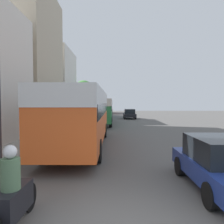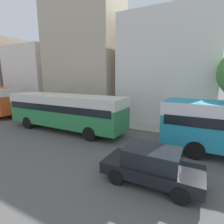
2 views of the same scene
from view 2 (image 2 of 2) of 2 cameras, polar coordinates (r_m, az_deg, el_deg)
name	(u,v)px [view 2 (image 2 of 2)]	position (r m, az deg, el deg)	size (l,w,h in m)	color
building_corner	(4,73)	(34.61, -31.72, 10.89)	(5.69, 7.07, 9.98)	gray
building_midblock	(39,77)	(28.57, -22.64, 10.40)	(6.62, 7.18, 8.44)	silver
building_far_terrace	(84,56)	(22.03, -9.07, 17.60)	(5.12, 8.89, 13.44)	#BCAD93
building_end_row	(169,70)	(18.76, 18.05, 12.90)	(6.80, 8.53, 9.92)	silver
bus_following	(65,107)	(14.50, -15.07, 1.44)	(2.59, 10.19, 2.88)	#2D8447
car_far_curb	(152,165)	(7.60, 12.85, -16.51)	(1.81, 3.94, 1.48)	black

